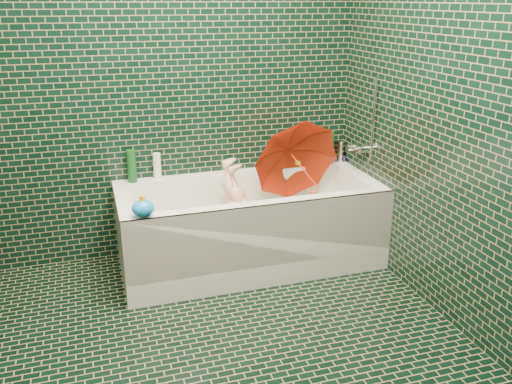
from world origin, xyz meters
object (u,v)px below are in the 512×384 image
object	(u,v)px
child	(243,222)
umbrella	(302,168)
bathtub	(250,234)
bath_toy	(143,208)
rubber_duck	(297,161)

from	to	relation	value
child	umbrella	size ratio (longest dim) A/B	1.42
bathtub	bath_toy	size ratio (longest dim) A/B	11.03
bath_toy	rubber_duck	bearing A→B (deg)	49.20
child	rubber_duck	bearing A→B (deg)	127.55
umbrella	bath_toy	world-z (taller)	umbrella
umbrella	rubber_duck	xyz separation A→B (m)	(0.07, 0.27, -0.03)
bathtub	rubber_duck	xyz separation A→B (m)	(0.46, 0.33, 0.38)
bath_toy	bathtub	bearing A→B (deg)	44.38
umbrella	rubber_duck	size ratio (longest dim) A/B	4.98
rubber_duck	child	bearing A→B (deg)	-138.20
umbrella	bath_toy	bearing A→B (deg)	-160.45
child	rubber_duck	xyz separation A→B (m)	(0.51, 0.34, 0.28)
child	bath_toy	size ratio (longest dim) A/B	5.43
umbrella	bathtub	bearing A→B (deg)	-170.59
bathtub	child	bearing A→B (deg)	-166.49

